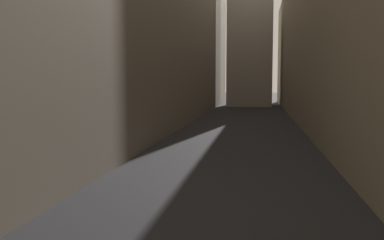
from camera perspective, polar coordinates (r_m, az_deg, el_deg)
name	(u,v)px	position (r m, az deg, el deg)	size (l,w,h in m)	color
ground_plane	(239,132)	(37.49, 6.24, -1.61)	(264.00, 264.00, 0.00)	#232326
building_block_left	(112,16)	(41.90, -10.49, 13.28)	(12.88, 108.00, 20.76)	#756B5B
building_block_right	(384,22)	(40.85, 23.95, 11.70)	(13.01, 108.00, 18.72)	gray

